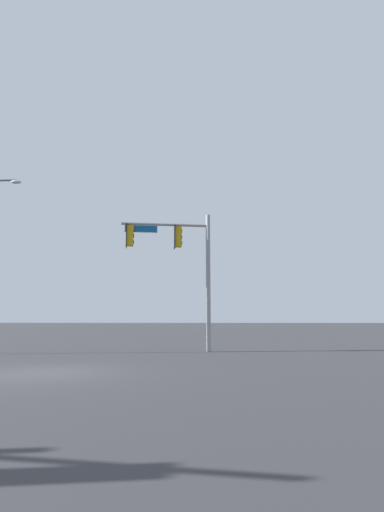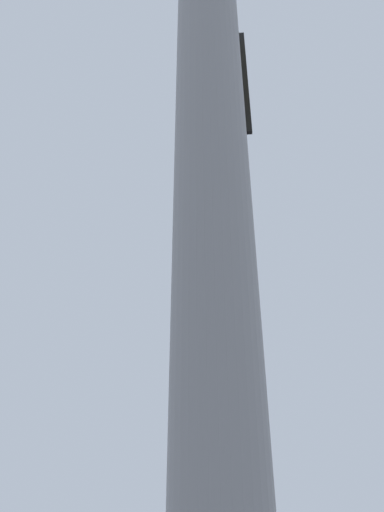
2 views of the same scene
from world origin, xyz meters
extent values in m
plane|color=#38383A|center=(0.00, 0.00, 0.00)|extent=(400.00, 400.00, 0.00)
cylinder|color=gray|center=(-5.27, -8.60, 3.67)|extent=(0.24, 0.24, 7.34)
cylinder|color=gray|center=(-2.96, -8.21, 6.74)|extent=(4.63, 0.93, 0.16)
cube|color=black|center=(-3.47, -8.30, 6.07)|extent=(0.12, 0.52, 1.30)
cube|color=#B79314|center=(-3.65, -8.33, 6.07)|extent=(0.41, 0.38, 1.10)
cylinder|color=#B79314|center=(-3.65, -8.33, 6.68)|extent=(0.04, 0.04, 0.12)
cylinder|color=red|center=(-3.85, -8.36, 6.40)|extent=(0.07, 0.22, 0.22)
cylinder|color=#392D05|center=(-3.85, -8.36, 6.07)|extent=(0.07, 0.22, 0.22)
cylinder|color=black|center=(-3.85, -8.36, 5.74)|extent=(0.07, 0.22, 0.22)
cube|color=black|center=(-0.93, -7.87, 6.07)|extent=(0.12, 0.52, 1.30)
cube|color=#B79314|center=(-1.12, -7.90, 6.07)|extent=(0.41, 0.38, 1.10)
cylinder|color=#B79314|center=(-1.12, -7.90, 6.68)|extent=(0.04, 0.04, 0.12)
cylinder|color=red|center=(-1.32, -7.94, 6.40)|extent=(0.07, 0.22, 0.22)
cylinder|color=#392D05|center=(-1.32, -7.94, 6.07)|extent=(0.07, 0.22, 0.22)
cylinder|color=black|center=(-1.32, -7.94, 5.74)|extent=(0.07, 0.22, 0.22)
cube|color=#0A4C7F|center=(-1.69, -8.00, 6.46)|extent=(1.68, 0.32, 0.35)
cube|color=white|center=(-1.69, -8.00, 6.46)|extent=(1.73, 0.31, 0.41)
cylinder|color=#4C4C51|center=(5.35, -6.70, 8.80)|extent=(1.41, 0.14, 0.10)
ellipsoid|color=silver|center=(4.65, -6.67, 8.70)|extent=(0.56, 0.28, 0.20)
camera|label=1|loc=(-5.24, 12.71, 1.66)|focal=28.00mm
camera|label=2|loc=(-6.76, -8.88, 1.36)|focal=50.00mm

